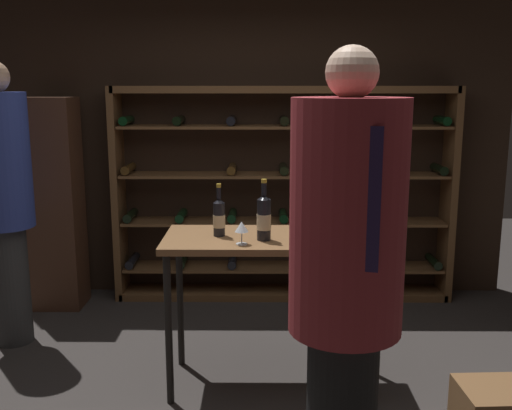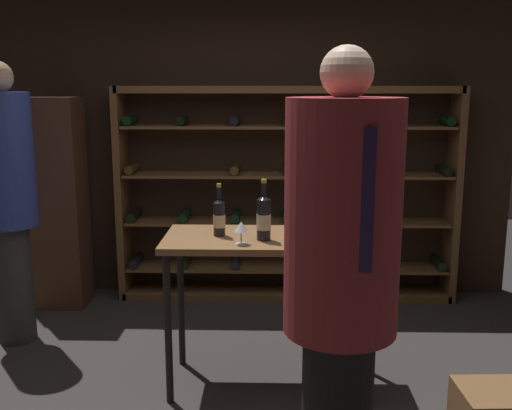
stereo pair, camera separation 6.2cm
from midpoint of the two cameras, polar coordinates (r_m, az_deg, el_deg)
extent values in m
plane|color=#383330|center=(3.69, -0.96, -19.05)|extent=(10.26, 10.26, 0.00)
cube|color=#332319|center=(5.33, -0.04, 6.44)|extent=(4.61, 0.10, 2.81)
cube|color=brown|center=(5.34, -12.41, 1.04)|extent=(0.06, 0.32, 1.87)
cube|color=brown|center=(5.43, 18.75, 0.87)|extent=(0.06, 0.32, 1.87)
cube|color=brown|center=(5.10, 3.42, 11.02)|extent=(2.89, 0.32, 0.06)
cube|color=brown|center=(5.42, 3.20, -8.44)|extent=(2.89, 0.32, 0.06)
cube|color=brown|center=(5.34, 3.23, -5.98)|extent=(2.81, 0.32, 0.02)
cylinder|color=black|center=(5.45, -11.12, -5.22)|extent=(0.08, 0.30, 0.08)
cylinder|color=black|center=(5.37, -6.42, -5.32)|extent=(0.08, 0.30, 0.08)
cylinder|color=black|center=(5.33, -1.62, -5.39)|extent=(0.08, 0.30, 0.08)
cylinder|color=#4C3314|center=(5.36, 8.05, -5.41)|extent=(0.08, 0.30, 0.08)
cylinder|color=black|center=(5.43, 12.78, -5.36)|extent=(0.08, 0.30, 0.08)
cylinder|color=black|center=(5.54, 17.36, -5.28)|extent=(0.08, 0.30, 0.08)
cube|color=brown|center=(5.23, 3.28, -1.63)|extent=(2.81, 0.32, 0.02)
cylinder|color=black|center=(5.35, -11.29, -0.94)|extent=(0.08, 0.30, 0.08)
cylinder|color=black|center=(5.27, -6.52, -0.98)|extent=(0.08, 0.30, 0.08)
cylinder|color=black|center=(5.23, -1.64, -1.01)|extent=(0.08, 0.30, 0.08)
cylinder|color=black|center=(5.22, 3.28, -1.04)|extent=(0.08, 0.30, 0.08)
cylinder|color=black|center=(5.26, 8.18, -1.06)|extent=(0.08, 0.30, 0.08)
cylinder|color=#4C3314|center=(5.33, 12.98, -1.07)|extent=(0.08, 0.30, 0.08)
cube|color=brown|center=(5.16, 3.33, 2.89)|extent=(2.81, 0.32, 0.02)
cylinder|color=#4C3314|center=(5.28, -11.46, 3.48)|extent=(0.08, 0.30, 0.08)
cylinder|color=#4C3314|center=(5.15, -1.67, 3.51)|extent=(0.08, 0.30, 0.08)
cylinder|color=black|center=(5.15, 3.34, 3.49)|extent=(0.08, 0.30, 0.08)
cylinder|color=black|center=(5.25, 13.18, 3.37)|extent=(0.08, 0.30, 0.08)
cylinder|color=black|center=(5.36, 17.89, 3.28)|extent=(0.08, 0.30, 0.08)
cube|color=brown|center=(5.11, 3.38, 7.51)|extent=(2.81, 0.32, 0.02)
cylinder|color=black|center=(5.24, -11.64, 8.00)|extent=(0.08, 0.30, 0.08)
cylinder|color=black|center=(5.16, -6.73, 8.10)|extent=(0.08, 0.30, 0.08)
cylinder|color=black|center=(5.11, -1.69, 8.14)|extent=(0.08, 0.30, 0.08)
cylinder|color=black|center=(5.11, 3.39, 8.13)|extent=(0.08, 0.30, 0.08)
cylinder|color=black|center=(5.14, 8.44, 8.05)|extent=(0.08, 0.30, 0.08)
cylinder|color=black|center=(5.21, 13.39, 7.91)|extent=(0.08, 0.30, 0.08)
cylinder|color=black|center=(5.32, 18.16, 7.72)|extent=(0.08, 0.30, 0.08)
cube|color=brown|center=(3.62, 1.80, -3.35)|extent=(1.28, 0.60, 0.04)
cylinder|color=black|center=(3.59, -7.94, -11.78)|extent=(0.04, 0.04, 0.93)
cylinder|color=black|center=(3.59, 11.46, -11.85)|extent=(0.04, 0.04, 0.93)
cylinder|color=black|center=(4.05, -6.78, -8.99)|extent=(0.04, 0.04, 0.93)
cylinder|color=black|center=(4.05, 10.24, -9.06)|extent=(0.04, 0.04, 0.93)
cylinder|color=#9E2D33|center=(2.39, 9.06, -1.26)|extent=(0.47, 0.47, 0.95)
sphere|color=beige|center=(2.33, 9.51, 12.47)|extent=(0.21, 0.21, 0.21)
cube|color=#26193F|center=(2.15, 11.47, 0.35)|extent=(0.05, 0.02, 0.53)
cylinder|color=#323232|center=(4.74, -21.88, -7.02)|extent=(0.27, 0.27, 0.88)
cylinder|color=#2D3D8C|center=(4.54, -22.73, 3.99)|extent=(0.41, 0.41, 0.95)
cube|color=#4C2D1E|center=(5.27, -18.22, 0.13)|extent=(0.44, 0.36, 1.78)
cylinder|color=black|center=(3.62, -3.06, -1.38)|extent=(0.07, 0.07, 0.21)
cone|color=black|center=(3.59, -3.08, 0.41)|extent=(0.07, 0.07, 0.03)
cylinder|color=black|center=(3.58, -3.09, 1.16)|extent=(0.03, 0.03, 0.07)
cylinder|color=#B7932D|center=(3.58, -3.10, 1.89)|extent=(0.03, 0.03, 0.02)
cylinder|color=#C6B28C|center=(3.62, -3.06, -1.54)|extent=(0.07, 0.07, 0.08)
cylinder|color=black|center=(3.52, 10.26, -1.49)|extent=(0.08, 0.08, 0.25)
cone|color=black|center=(3.49, 10.34, 0.74)|extent=(0.08, 0.08, 0.03)
cylinder|color=black|center=(3.48, 10.37, 1.62)|extent=(0.03, 0.03, 0.08)
cylinder|color=#B7932D|center=(3.47, 10.40, 2.46)|extent=(0.03, 0.03, 0.02)
cylinder|color=silver|center=(3.52, 10.25, -1.69)|extent=(0.08, 0.08, 0.10)
cylinder|color=black|center=(3.51, 1.25, -1.43)|extent=(0.08, 0.08, 0.25)
cone|color=black|center=(3.48, 1.26, 0.74)|extent=(0.08, 0.08, 0.03)
cylinder|color=black|center=(3.47, 1.27, 1.54)|extent=(0.03, 0.03, 0.08)
cylinder|color=#B7932D|center=(3.46, 1.27, 2.32)|extent=(0.03, 0.03, 0.02)
cylinder|color=#C6B28C|center=(3.51, 1.25, -1.63)|extent=(0.09, 0.09, 0.09)
cylinder|color=silver|center=(3.44, -0.99, -3.76)|extent=(0.07, 0.07, 0.00)
cylinder|color=silver|center=(3.43, -1.00, -3.15)|extent=(0.01, 0.01, 0.07)
cone|color=silver|center=(3.41, -1.00, -2.09)|extent=(0.08, 0.08, 0.06)
cylinder|color=#590A14|center=(3.42, -1.00, -2.31)|extent=(0.04, 0.04, 0.02)
camera|label=1|loc=(0.03, -89.50, 0.10)|focal=41.61mm
camera|label=2|loc=(0.03, 90.50, -0.10)|focal=41.61mm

